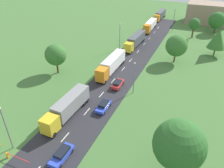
{
  "coord_description": "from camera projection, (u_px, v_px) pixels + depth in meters",
  "views": [
    {
      "loc": [
        17.91,
        -9.81,
        26.8
      ],
      "look_at": [
        1.2,
        28.49,
        1.36
      ],
      "focal_mm": 34.61,
      "sensor_mm": 36.0,
      "label": 1
    }
  ],
  "objects": [
    {
      "name": "lamppost_fourth",
      "position": [
        174.0,
        19.0,
        82.82
      ],
      "size": [
        0.36,
        0.36,
        9.04
      ],
      "color": "slate",
      "rests_on": "ground"
    },
    {
      "name": "lamppost_second",
      "position": [
        134.0,
        76.0,
        46.12
      ],
      "size": [
        0.36,
        0.36,
        7.48
      ],
      "color": "slate",
      "rests_on": "ground"
    },
    {
      "name": "car_lead",
      "position": [
        62.0,
        155.0,
        32.44
      ],
      "size": [
        1.77,
        4.57,
        1.52
      ],
      "color": "blue",
      "rests_on": "road"
    },
    {
      "name": "truck_second",
      "position": [
        111.0,
        64.0,
        55.72
      ],
      "size": [
        2.57,
        13.95,
        3.78
      ],
      "color": "orange",
      "rests_on": "road"
    },
    {
      "name": "barrier_gate",
      "position": [
        11.0,
        156.0,
        32.41
      ],
      "size": [
        4.64,
        0.28,
        1.05
      ],
      "color": "orange",
      "rests_on": "ground"
    },
    {
      "name": "tree_oak",
      "position": [
        217.0,
        20.0,
        81.94
      ],
      "size": [
        6.09,
        6.09,
        7.93
      ],
      "color": "#513823",
      "rests_on": "ground"
    },
    {
      "name": "car_second",
      "position": [
        104.0,
        106.0,
        42.82
      ],
      "size": [
        1.85,
        4.36,
        1.48
      ],
      "color": "blue",
      "rests_on": "road"
    },
    {
      "name": "truck_third",
      "position": [
        135.0,
        40.0,
        71.1
      ],
      "size": [
        2.85,
        14.27,
        3.72
      ],
      "color": "yellow",
      "rests_on": "road"
    },
    {
      "name": "tree_birch",
      "position": [
        56.0,
        55.0,
        53.76
      ],
      "size": [
        5.37,
        5.37,
        7.75
      ],
      "color": "#513823",
      "rests_on": "ground"
    },
    {
      "name": "lamppost_lead",
      "position": [
        6.0,
        126.0,
        32.28
      ],
      "size": [
        0.36,
        0.36,
        8.21
      ],
      "color": "slate",
      "rests_on": "ground"
    },
    {
      "name": "distant_building",
      "position": [
        208.0,
        13.0,
        94.51
      ],
      "size": [
        17.41,
        11.91,
        8.4
      ],
      "primitive_type": "cube",
      "color": "#9E846B",
      "rests_on": "ground"
    },
    {
      "name": "tree_maple",
      "position": [
        194.0,
        24.0,
        77.0
      ],
      "size": [
        3.99,
        3.99,
        7.13
      ],
      "color": "#513823",
      "rests_on": "ground"
    },
    {
      "name": "car_third",
      "position": [
        118.0,
        84.0,
        49.98
      ],
      "size": [
        1.81,
        4.27,
        1.49
      ],
      "color": "red",
      "rests_on": "road"
    },
    {
      "name": "lamppost_third",
      "position": [
        120.0,
        35.0,
        67.61
      ],
      "size": [
        0.36,
        0.36,
        8.44
      ],
      "color": "slate",
      "rests_on": "ground"
    },
    {
      "name": "truck_fourth",
      "position": [
        150.0,
        25.0,
        86.21
      ],
      "size": [
        2.79,
        13.0,
        3.54
      ],
      "color": "orange",
      "rests_on": "road"
    },
    {
      "name": "tree_pine",
      "position": [
        176.0,
        46.0,
        59.58
      ],
      "size": [
        5.98,
        5.98,
        7.84
      ],
      "color": "#513823",
      "rests_on": "ground"
    },
    {
      "name": "road",
      "position": [
        100.0,
        97.0,
        46.9
      ],
      "size": [
        10.0,
        140.0,
        0.06
      ],
      "primitive_type": "cube",
      "color": "#2B2B30",
      "rests_on": "ground"
    },
    {
      "name": "lane_marking_centre",
      "position": [
        92.0,
        106.0,
        44.1
      ],
      "size": [
        0.16,
        120.48,
        0.01
      ],
      "color": "white",
      "rests_on": "road"
    },
    {
      "name": "truck_fifth",
      "position": [
        160.0,
        15.0,
        100.55
      ],
      "size": [
        2.82,
        13.64,
        3.62
      ],
      "color": "orange",
      "rests_on": "road"
    },
    {
      "name": "truck_lead",
      "position": [
        67.0,
        107.0,
        40.33
      ],
      "size": [
        2.74,
        12.51,
        3.7
      ],
      "color": "yellow",
      "rests_on": "road"
    },
    {
      "name": "tree_elm",
      "position": [
        179.0,
        145.0,
        27.2
      ],
      "size": [
        6.76,
        6.76,
        9.48
      ],
      "color": "#513823",
      "rests_on": "ground"
    },
    {
      "name": "tree_ash",
      "position": [
        218.0,
        39.0,
        63.22
      ],
      "size": [
        5.22,
        5.22,
        8.15
      ],
      "color": "#513823",
      "rests_on": "ground"
    }
  ]
}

